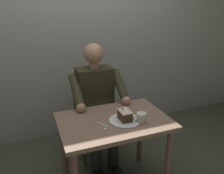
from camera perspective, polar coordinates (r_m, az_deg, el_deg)
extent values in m
cube|color=#A9A7A1|center=(2.77, -8.79, 17.83)|extent=(6.40, 0.12, 3.00)
cube|color=#80614D|center=(1.89, 0.47, -8.70)|extent=(0.91, 0.62, 0.04)
cylinder|color=#885957|center=(2.06, 14.01, -18.05)|extent=(0.05, 0.05, 0.69)
cylinder|color=#885957|center=(2.41, 7.16, -11.48)|extent=(0.05, 0.05, 0.69)
cylinder|color=#885957|center=(2.20, -12.10, -15.23)|extent=(0.05, 0.05, 0.69)
cube|color=#6F6D4B|center=(2.48, -4.36, -8.08)|extent=(0.42, 0.42, 0.04)
cube|color=#6F6D4B|center=(2.55, -5.76, -1.30)|extent=(0.38, 0.04, 0.45)
cylinder|color=#6F6D4B|center=(2.50, 1.08, -13.56)|extent=(0.04, 0.04, 0.43)
cylinder|color=#6F6D4B|center=(2.41, -7.16, -15.18)|extent=(0.04, 0.04, 0.43)
cylinder|color=#6F6D4B|center=(2.78, -1.76, -9.73)|extent=(0.04, 0.04, 0.43)
cylinder|color=#6F6D4B|center=(2.70, -9.10, -10.98)|extent=(0.04, 0.04, 0.43)
cube|color=#31301B|center=(2.34, -4.41, -1.78)|extent=(0.36, 0.22, 0.56)
sphere|color=tan|center=(2.22, -4.71, 8.54)|extent=(0.19, 0.19, 0.19)
cylinder|color=tan|center=(2.24, -4.62, 5.61)|extent=(0.09, 0.09, 0.06)
cylinder|color=#31301B|center=(2.24, 1.94, 0.66)|extent=(0.08, 0.33, 0.26)
sphere|color=tan|center=(2.15, 3.58, -3.50)|extent=(0.09, 0.09, 0.09)
cylinder|color=#31301B|center=(2.12, -9.09, -0.78)|extent=(0.08, 0.33, 0.26)
sphere|color=tan|center=(2.02, -7.92, -5.28)|extent=(0.09, 0.09, 0.09)
cylinder|color=#2D282E|center=(2.39, -1.27, -9.21)|extent=(0.13, 0.38, 0.14)
cylinder|color=#2D282E|center=(2.34, -5.48, -9.95)|extent=(0.13, 0.38, 0.14)
cylinder|color=#2D282E|center=(2.37, 0.32, -15.95)|extent=(0.11, 0.11, 0.41)
cube|color=black|center=(2.44, 0.86, -20.14)|extent=(0.09, 0.22, 0.05)
cylinder|color=#2D282E|center=(2.32, -4.01, -16.86)|extent=(0.11, 0.11, 0.41)
cube|color=black|center=(2.39, -3.44, -21.11)|extent=(0.09, 0.22, 0.05)
cylinder|color=white|center=(1.86, 3.27, -8.45)|extent=(0.26, 0.26, 0.01)
cube|color=#40301A|center=(1.84, 3.30, -7.31)|extent=(0.09, 0.12, 0.07)
cube|color=beige|center=(1.83, 3.32, -6.17)|extent=(0.09, 0.13, 0.01)
sphere|color=gold|center=(1.83, 2.72, -5.60)|extent=(0.02, 0.02, 0.02)
cylinder|color=beige|center=(1.84, 7.47, -7.72)|extent=(0.08, 0.08, 0.08)
torus|color=beige|center=(1.82, 6.01, -7.91)|extent=(0.05, 0.01, 0.05)
cylinder|color=black|center=(1.83, 7.52, -6.77)|extent=(0.07, 0.07, 0.01)
cube|color=silver|center=(1.80, -2.55, -9.60)|extent=(0.07, 0.10, 0.01)
ellipsoid|color=silver|center=(1.74, -1.79, -10.61)|extent=(0.03, 0.04, 0.01)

